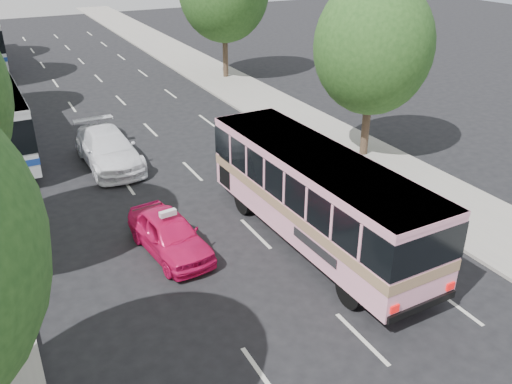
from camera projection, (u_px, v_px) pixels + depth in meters
ground at (289, 307)px, 15.21m from camera, size 120.00×120.00×0.00m
sidewalk_right at (245, 92)px, 34.62m from camera, size 4.00×90.00×0.12m
tree_right_near at (376, 42)px, 22.85m from camera, size 5.10×5.10×7.95m
pink_bus at (316, 189)px, 17.49m from camera, size 2.83×9.94×3.15m
pink_taxi at (170, 234)px, 17.46m from camera, size 2.04×4.12×1.35m
white_pickup at (108, 149)px, 23.88m from camera, size 2.27×5.34×1.54m
taxi_roof_sign at (168, 213)px, 17.12m from camera, size 0.57×0.24×0.18m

